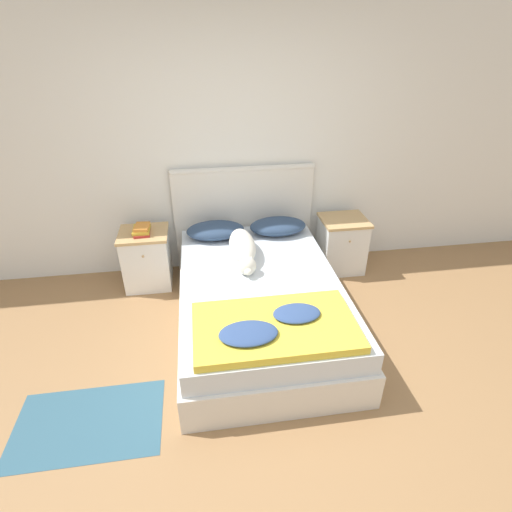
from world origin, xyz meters
TOP-DOWN VIEW (x-y plane):
  - ground_plane at (0.00, 0.00)m, footprint 16.00×16.00m
  - wall_back at (0.00, 2.13)m, footprint 9.00×0.06m
  - bed at (0.11, 0.99)m, footprint 1.37×2.09m
  - headboard at (0.11, 2.06)m, footprint 1.45×0.06m
  - nightstand_left at (-0.91, 1.81)m, footprint 0.47×0.44m
  - nightstand_right at (1.13, 1.81)m, footprint 0.47×0.44m
  - pillow_left at (-0.21, 1.81)m, footprint 0.57×0.35m
  - pillow_right at (0.43, 1.81)m, footprint 0.57×0.35m
  - quilt at (0.10, 0.32)m, footprint 1.13×0.65m
  - dog at (0.01, 1.38)m, footprint 0.24×0.82m
  - book_stack at (-0.92, 1.79)m, footprint 0.16×0.23m
  - rug at (-1.20, 0.13)m, footprint 0.98×0.62m

SIDE VIEW (x-z plane):
  - ground_plane at x=0.00m, z-range 0.00..0.00m
  - rug at x=-1.20m, z-range 0.00..0.00m
  - bed at x=0.11m, z-range 0.00..0.48m
  - nightstand_left at x=-0.91m, z-range 0.00..0.59m
  - nightstand_right at x=1.13m, z-range 0.00..0.59m
  - quilt at x=0.10m, z-range 0.47..0.58m
  - pillow_left at x=-0.21m, z-range 0.48..0.64m
  - pillow_right at x=0.43m, z-range 0.48..0.64m
  - dog at x=0.01m, z-range 0.48..0.67m
  - headboard at x=0.11m, z-range 0.02..1.14m
  - book_stack at x=-0.92m, z-range 0.59..0.67m
  - wall_back at x=0.00m, z-range 0.00..2.55m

